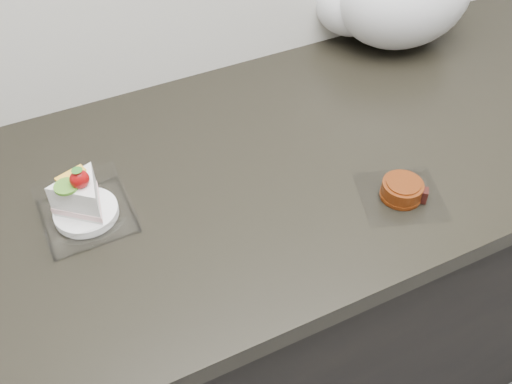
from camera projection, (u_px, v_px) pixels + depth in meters
name	position (u px, v px, depth m)	size (l,w,h in m)	color
counter	(288.00, 292.00, 1.36)	(2.04, 0.64, 0.90)	black
cake_tray	(84.00, 204.00, 0.90)	(0.14, 0.14, 0.11)	white
mooncake_wrap	(402.00, 191.00, 0.95)	(0.17, 0.17, 0.03)	white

